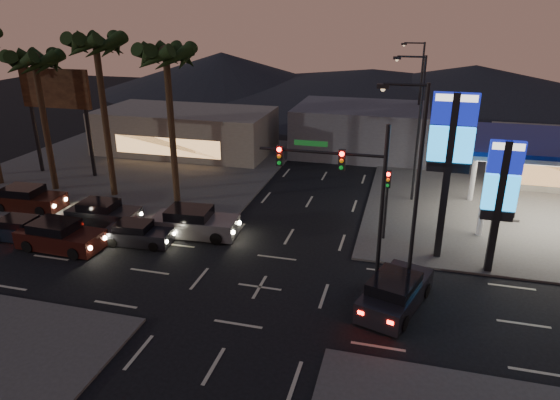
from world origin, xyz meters
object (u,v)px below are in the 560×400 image
(pylon_sign_tall, at_px, (451,144))
(suv_station, at_px, (395,293))
(car_lane_b_mid, at_px, (103,213))
(car_lane_b_rear, at_px, (27,199))
(car_lane_a_rear, at_px, (22,229))
(pylon_sign_short, at_px, (501,188))
(traffic_signal_mast, at_px, (346,180))
(car_lane_b_front, at_px, (194,223))
(car_lane_a_front, at_px, (138,234))
(car_lane_a_mid, at_px, (60,236))

(pylon_sign_tall, height_order, suv_station, pylon_sign_tall)
(car_lane_b_mid, height_order, car_lane_b_rear, car_lane_b_rear)
(car_lane_a_rear, xyz_separation_m, car_lane_b_rear, (-3.01, 4.05, 0.12))
(pylon_sign_tall, xyz_separation_m, pylon_sign_short, (2.50, -1.00, -1.74))
(pylon_sign_short, xyz_separation_m, suv_station, (-4.52, -4.58, -3.91))
(traffic_signal_mast, height_order, car_lane_b_front, traffic_signal_mast)
(pylon_sign_short, relative_size, car_lane_b_front, 1.32)
(car_lane_a_front, bearing_deg, suv_station, -11.29)
(pylon_sign_short, xyz_separation_m, car_lane_b_mid, (-22.85, 0.39, -3.96))
(pylon_sign_short, bearing_deg, car_lane_a_front, -175.14)
(traffic_signal_mast, relative_size, car_lane_b_rear, 1.61)
(car_lane_b_front, bearing_deg, car_lane_b_rear, 175.79)
(pylon_sign_tall, height_order, traffic_signal_mast, pylon_sign_tall)
(car_lane_b_front, bearing_deg, traffic_signal_mast, -16.72)
(car_lane_b_rear, bearing_deg, car_lane_b_mid, -7.44)
(car_lane_b_front, bearing_deg, pylon_sign_short, -1.01)
(pylon_sign_short, bearing_deg, car_lane_b_front, 178.99)
(car_lane_a_mid, relative_size, car_lane_b_front, 0.95)
(car_lane_b_rear, bearing_deg, car_lane_b_front, -4.21)
(traffic_signal_mast, distance_m, suv_station, 5.63)
(car_lane_b_mid, distance_m, car_lane_b_rear, 6.42)
(car_lane_a_mid, relative_size, car_lane_b_rear, 1.01)
(car_lane_a_rear, xyz_separation_m, car_lane_b_front, (9.63, 3.12, 0.17))
(car_lane_b_front, bearing_deg, car_lane_b_mid, 179.10)
(pylon_sign_tall, height_order, car_lane_b_rear, pylon_sign_tall)
(pylon_sign_short, bearing_deg, suv_station, -134.62)
(suv_station, bearing_deg, car_lane_b_rear, 166.77)
(pylon_sign_short, distance_m, car_lane_a_rear, 26.67)
(car_lane_a_mid, bearing_deg, car_lane_b_rear, 142.91)
(pylon_sign_short, relative_size, car_lane_a_rear, 1.70)
(car_lane_b_mid, distance_m, suv_station, 18.99)
(car_lane_b_rear, bearing_deg, suv_station, -13.23)
(car_lane_b_rear, bearing_deg, traffic_signal_mast, -9.64)
(car_lane_a_front, relative_size, car_lane_b_mid, 0.88)
(pylon_sign_tall, relative_size, suv_station, 1.73)
(car_lane_a_front, relative_size, suv_station, 0.79)
(car_lane_b_rear, distance_m, suv_station, 25.37)
(pylon_sign_short, bearing_deg, car_lane_b_rear, 177.60)
(suv_station, bearing_deg, pylon_sign_tall, 70.08)
(pylon_sign_tall, xyz_separation_m, suv_station, (-2.02, -5.58, -5.64))
(traffic_signal_mast, bearing_deg, car_lane_a_rear, -179.05)
(car_lane_b_front, bearing_deg, car_lane_a_rear, -162.06)
(pylon_sign_tall, relative_size, car_lane_b_mid, 1.94)
(car_lane_a_front, height_order, suv_station, suv_station)
(car_lane_a_mid, bearing_deg, pylon_sign_tall, 11.79)
(pylon_sign_tall, relative_size, car_lane_a_rear, 2.19)
(car_lane_a_front, bearing_deg, car_lane_a_rear, -170.29)
(traffic_signal_mast, xyz_separation_m, car_lane_a_mid, (-15.96, -0.81, -4.48))
(car_lane_b_mid, bearing_deg, pylon_sign_short, -0.98)
(traffic_signal_mast, distance_m, car_lane_b_front, 10.71)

